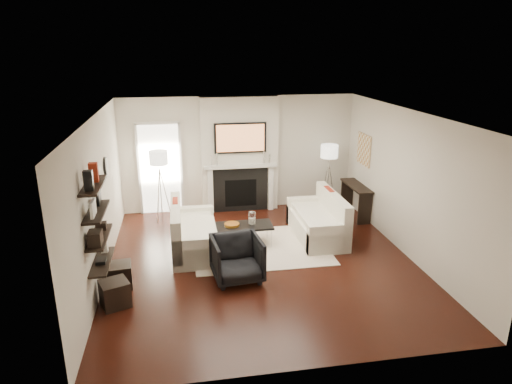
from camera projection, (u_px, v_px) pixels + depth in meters
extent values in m
plane|color=black|center=(262.00, 261.00, 8.41)|extent=(6.00, 6.00, 0.00)
plane|color=white|center=(262.00, 114.00, 7.58)|extent=(6.00, 6.00, 0.00)
plane|color=silver|center=(239.00, 153.00, 10.81)|extent=(5.50, 0.00, 5.50)
plane|color=silver|center=(310.00, 271.00, 5.18)|extent=(5.50, 0.00, 5.50)
plane|color=silver|center=(99.00, 200.00, 7.55)|extent=(0.00, 6.00, 6.00)
plane|color=silver|center=(408.00, 184.00, 8.44)|extent=(0.00, 6.00, 6.00)
cube|color=silver|center=(240.00, 155.00, 10.69)|extent=(1.80, 0.25, 2.70)
cube|color=black|center=(241.00, 190.00, 10.82)|extent=(1.30, 0.02, 1.04)
cube|color=black|center=(241.00, 193.00, 10.84)|extent=(0.75, 0.02, 0.65)
cube|color=white|center=(210.00, 191.00, 10.67)|extent=(0.12, 0.08, 1.10)
cube|color=white|center=(271.00, 188.00, 10.90)|extent=(0.12, 0.08, 1.10)
cube|color=white|center=(241.00, 166.00, 10.59)|extent=(1.70, 0.18, 0.07)
cube|color=black|center=(240.00, 138.00, 10.41)|extent=(1.20, 0.06, 0.70)
cube|color=#BF723F|center=(241.00, 138.00, 10.38)|extent=(1.10, 0.00, 0.62)
cylinder|color=silver|center=(217.00, 159.00, 10.45)|extent=(0.04, 0.04, 0.30)
cylinder|color=silver|center=(211.00, 161.00, 10.44)|extent=(0.04, 0.04, 0.24)
cylinder|color=silver|center=(264.00, 157.00, 10.63)|extent=(0.04, 0.04, 0.30)
cylinder|color=silver|center=(269.00, 158.00, 10.66)|extent=(0.04, 0.04, 0.24)
cube|color=white|center=(160.00, 169.00, 10.59)|extent=(0.90, 0.02, 2.10)
cube|color=white|center=(139.00, 170.00, 10.49)|extent=(0.06, 0.06, 2.16)
cube|color=white|center=(181.00, 169.00, 10.64)|extent=(0.06, 0.06, 2.16)
cube|color=white|center=(157.00, 123.00, 10.24)|extent=(1.02, 0.06, 0.06)
cube|color=beige|center=(260.00, 247.00, 8.97)|extent=(2.60, 2.00, 0.01)
cube|color=white|center=(195.00, 240.00, 8.81)|extent=(0.85, 1.80, 0.42)
cube|color=white|center=(176.00, 226.00, 8.66)|extent=(0.18, 1.80, 0.80)
cube|color=white|center=(197.00, 254.00, 8.02)|extent=(0.85, 0.18, 0.60)
cube|color=white|center=(193.00, 220.00, 9.54)|extent=(0.85, 0.18, 0.60)
cube|color=white|center=(197.00, 227.00, 8.74)|extent=(0.63, 1.44, 0.10)
cube|color=#9E2713|center=(176.00, 210.00, 8.88)|extent=(0.10, 0.42, 0.42)
cube|color=black|center=(176.00, 222.00, 8.32)|extent=(0.10, 0.40, 0.40)
cube|color=white|center=(317.00, 227.00, 9.42)|extent=(0.85, 1.80, 0.42)
cube|color=white|center=(333.00, 212.00, 9.38)|extent=(0.18, 1.80, 0.80)
cube|color=white|center=(329.00, 239.00, 8.63)|extent=(0.85, 0.18, 0.60)
cube|color=white|center=(306.00, 210.00, 10.15)|extent=(0.85, 0.18, 0.60)
cube|color=white|center=(315.00, 216.00, 9.33)|extent=(0.63, 1.44, 0.10)
cube|color=#9E2713|center=(329.00, 198.00, 9.60)|extent=(0.10, 0.42, 0.42)
cube|color=black|center=(338.00, 208.00, 9.04)|extent=(0.10, 0.40, 0.40)
cube|color=black|center=(244.00, 226.00, 8.99)|extent=(1.10, 0.55, 0.04)
cylinder|color=silver|center=(221.00, 242.00, 8.77)|extent=(0.02, 0.02, 0.38)
cylinder|color=silver|center=(271.00, 238.00, 8.93)|extent=(0.02, 0.02, 0.38)
cylinder|color=silver|center=(218.00, 233.00, 9.18)|extent=(0.02, 0.02, 0.38)
cylinder|color=silver|center=(267.00, 230.00, 9.34)|extent=(0.02, 0.02, 0.38)
cylinder|color=white|center=(252.00, 218.00, 8.96)|extent=(0.14, 0.14, 0.24)
cylinder|color=white|center=(252.00, 221.00, 8.98)|extent=(0.09, 0.09, 0.14)
cylinder|color=#A8681C|center=(232.00, 225.00, 8.93)|extent=(0.30, 0.30, 0.05)
imported|color=black|center=(237.00, 257.00, 7.64)|extent=(0.88, 0.83, 0.83)
cylinder|color=silver|center=(161.00, 195.00, 10.24)|extent=(0.02, 0.02, 1.20)
cylinder|color=white|center=(158.00, 158.00, 9.98)|extent=(0.40, 0.40, 0.30)
cylinder|color=silver|center=(166.00, 194.00, 10.26)|extent=(0.25, 0.02, 1.23)
cylinder|color=silver|center=(159.00, 193.00, 10.32)|extent=(0.14, 0.22, 1.23)
cylinder|color=silver|center=(158.00, 196.00, 10.14)|extent=(0.14, 0.22, 1.23)
cylinder|color=silver|center=(328.00, 186.00, 10.85)|extent=(0.02, 0.02, 1.20)
cylinder|color=white|center=(329.00, 151.00, 10.59)|extent=(0.40, 0.40, 0.30)
cylinder|color=silver|center=(332.00, 186.00, 10.87)|extent=(0.25, 0.02, 1.23)
cylinder|color=silver|center=(324.00, 185.00, 10.93)|extent=(0.14, 0.22, 1.23)
cylinder|color=silver|center=(327.00, 187.00, 10.75)|extent=(0.14, 0.22, 1.23)
cube|color=black|center=(357.00, 186.00, 10.43)|extent=(0.35, 1.20, 0.04)
cube|color=black|center=(365.00, 209.00, 10.03)|extent=(0.30, 0.04, 0.71)
cube|color=black|center=(347.00, 194.00, 11.06)|extent=(0.30, 0.04, 0.71)
cube|color=tan|center=(364.00, 150.00, 10.30)|extent=(0.03, 0.70, 0.70)
cube|color=black|center=(102.00, 262.00, 6.83)|extent=(0.25, 1.00, 0.03)
cube|color=black|center=(99.00, 237.00, 6.71)|extent=(0.25, 1.00, 0.04)
cube|color=black|center=(96.00, 212.00, 6.59)|extent=(0.25, 1.00, 0.04)
cube|color=black|center=(93.00, 185.00, 6.47)|extent=(0.25, 1.00, 0.04)
cube|color=black|center=(88.00, 181.00, 6.14)|extent=(0.12, 0.10, 0.28)
cube|color=#9E2713|center=(94.00, 172.00, 6.54)|extent=(0.12, 0.10, 0.28)
cube|color=white|center=(93.00, 208.00, 6.35)|extent=(0.04, 0.30, 0.22)
cube|color=black|center=(99.00, 198.00, 6.83)|extent=(0.04, 0.22, 0.18)
cube|color=black|center=(95.00, 238.00, 6.39)|extent=(0.18, 0.25, 0.20)
cube|color=black|center=(101.00, 226.00, 6.93)|extent=(0.15, 0.12, 0.12)
cube|color=black|center=(101.00, 261.00, 6.77)|extent=(0.14, 0.20, 0.05)
cube|color=white|center=(104.00, 247.00, 7.09)|extent=(0.10, 0.10, 0.18)
cylinder|color=black|center=(106.00, 166.00, 8.29)|extent=(0.04, 0.34, 0.34)
cylinder|color=white|center=(107.00, 166.00, 8.30)|extent=(0.01, 0.29, 0.29)
cube|color=black|center=(119.00, 275.00, 7.47)|extent=(0.44, 0.44, 0.40)
cube|color=black|center=(115.00, 294.00, 6.92)|extent=(0.52, 0.52, 0.40)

